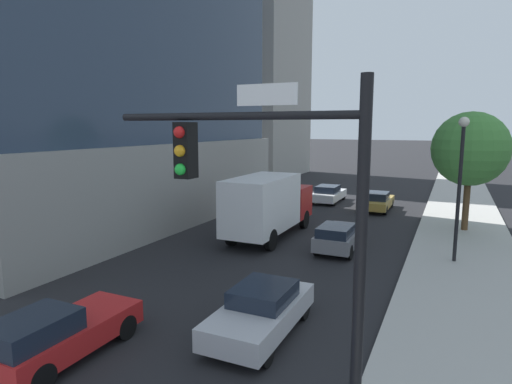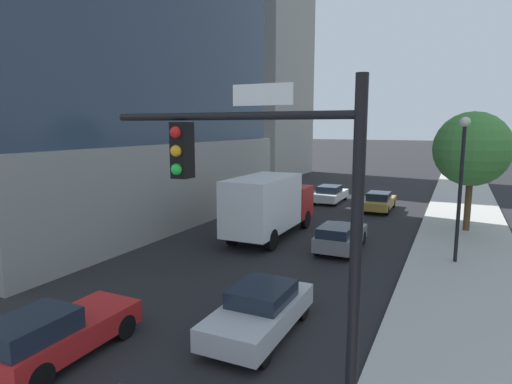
# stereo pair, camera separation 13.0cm
# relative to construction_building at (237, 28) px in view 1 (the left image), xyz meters

# --- Properties ---
(sidewalk) EXTENTS (4.83, 120.00, 0.15)m
(sidewalk) POSITION_rel_construction_building_xyz_m (26.22, -26.94, -18.09)
(sidewalk) COLOR #B2AFA8
(sidewalk) RESTS_ON ground
(construction_building) EXTENTS (16.27, 19.07, 40.93)m
(construction_building) POSITION_rel_construction_building_xyz_m (0.00, 0.00, 0.00)
(construction_building) COLOR #9E9B93
(construction_building) RESTS_ON ground
(traffic_light_pole) EXTENTS (4.84, 0.48, 6.77)m
(traffic_light_pole) POSITION_rel_construction_building_xyz_m (22.79, -42.61, -13.45)
(traffic_light_pole) COLOR black
(traffic_light_pole) RESTS_ON sidewalk
(street_lamp) EXTENTS (0.44, 0.44, 6.37)m
(street_lamp) POSITION_rel_construction_building_xyz_m (25.78, -28.89, -13.90)
(street_lamp) COLOR black
(street_lamp) RESTS_ON sidewalk
(street_tree) EXTENTS (4.21, 4.21, 6.81)m
(street_tree) POSITION_rel_construction_building_xyz_m (26.30, -22.19, -13.33)
(street_tree) COLOR brown
(street_tree) RESTS_ON sidewalk
(car_silver) EXTENTS (1.88, 4.43, 1.44)m
(car_silver) POSITION_rel_construction_building_xyz_m (20.59, -38.44, -17.44)
(car_silver) COLOR #B7B7BC
(car_silver) RESTS_ON ground
(car_gray) EXTENTS (1.76, 4.25, 1.43)m
(car_gray) POSITION_rel_construction_building_xyz_m (20.59, -28.98, -17.43)
(car_gray) COLOR slate
(car_gray) RESTS_ON ground
(car_red) EXTENTS (1.74, 4.12, 1.52)m
(car_red) POSITION_rel_construction_building_xyz_m (16.40, -42.04, -17.41)
(car_red) COLOR red
(car_red) RESTS_ON ground
(car_white) EXTENTS (1.93, 4.50, 1.38)m
(car_white) POSITION_rel_construction_building_xyz_m (16.40, -15.76, -17.49)
(car_white) COLOR silver
(car_white) RESTS_ON ground
(car_gold) EXTENTS (1.80, 4.59, 1.37)m
(car_gold) POSITION_rel_construction_building_xyz_m (20.59, -17.59, -17.49)
(car_gold) COLOR #AD8938
(car_gold) RESTS_ON ground
(box_truck) EXTENTS (2.48, 7.62, 3.48)m
(box_truck) POSITION_rel_construction_building_xyz_m (16.40, -28.23, -16.25)
(box_truck) COLOR #B21E1E
(box_truck) RESTS_ON ground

